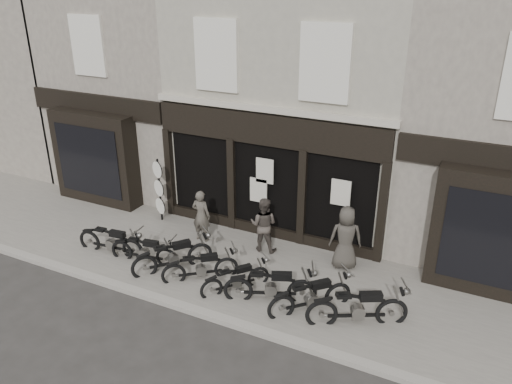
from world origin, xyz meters
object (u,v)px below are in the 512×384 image
at_px(motorcycle_2, 174,258).
at_px(motorcycle_3, 201,269).
at_px(motorcycle_1, 145,253).
at_px(man_centre, 264,225).
at_px(motorcycle_5, 271,289).
at_px(motorcycle_7, 358,311).
at_px(man_right, 346,238).
at_px(motorcycle_0, 112,244).
at_px(motorcycle_6, 311,299).
at_px(advert_sign_post, 159,193).
at_px(motorcycle_4, 236,281).
at_px(man_left, 201,216).

relative_size(motorcycle_2, motorcycle_3, 1.12).
bearing_deg(motorcycle_2, motorcycle_3, -55.75).
distance_m(motorcycle_1, man_centre, 3.41).
xyz_separation_m(motorcycle_1, motorcycle_5, (3.91, -0.10, 0.05)).
distance_m(motorcycle_7, man_right, 2.49).
bearing_deg(motorcycle_3, man_centre, 28.67).
bearing_deg(motorcycle_1, motorcycle_0, 172.21).
bearing_deg(motorcycle_7, motorcycle_3, 151.59).
height_order(motorcycle_6, man_right, man_right).
bearing_deg(advert_sign_post, motorcycle_7, 5.17).
bearing_deg(man_right, motorcycle_5, 42.26).
bearing_deg(motorcycle_4, man_right, -4.90).
xyz_separation_m(motorcycle_0, motorcycle_6, (6.05, 0.01, 0.00)).
height_order(motorcycle_1, motorcycle_4, motorcycle_1).
xyz_separation_m(motorcycle_2, man_right, (4.11, 2.13, 0.58)).
height_order(motorcycle_3, motorcycle_6, motorcycle_6).
bearing_deg(motorcycle_1, motorcycle_3, -10.50).
xyz_separation_m(motorcycle_5, man_centre, (-1.22, 2.14, 0.50)).
height_order(motorcycle_1, motorcycle_3, motorcycle_3).
xyz_separation_m(motorcycle_2, advert_sign_post, (-2.07, 2.27, 0.65)).
height_order(motorcycle_2, man_centre, man_centre).
relative_size(motorcycle_4, man_left, 0.99).
relative_size(motorcycle_3, man_centre, 1.04).
bearing_deg(motorcycle_0, advert_sign_post, 84.31).
distance_m(motorcycle_4, motorcycle_5, 0.99).
bearing_deg(advert_sign_post, motorcycle_0, -66.98).
xyz_separation_m(man_centre, man_right, (2.37, 0.13, 0.08)).
xyz_separation_m(motorcycle_1, man_right, (5.05, 2.17, 0.63)).
bearing_deg(motorcycle_6, man_right, 40.33).
distance_m(motorcycle_2, man_right, 4.67).
distance_m(motorcycle_2, man_left, 1.81).
bearing_deg(man_left, man_right, -177.13).
relative_size(motorcycle_5, motorcycle_6, 1.24).
xyz_separation_m(man_left, man_centre, (1.92, 0.27, 0.01)).
distance_m(motorcycle_1, man_right, 5.53).
distance_m(motorcycle_4, man_right, 3.16).
bearing_deg(motorcycle_7, motorcycle_4, 152.28).
distance_m(motorcycle_0, man_left, 2.67).
relative_size(motorcycle_7, man_left, 1.35).
distance_m(motorcycle_6, man_right, 2.28).
relative_size(motorcycle_3, motorcycle_7, 0.79).
bearing_deg(motorcycle_3, man_right, -5.05).
bearing_deg(motorcycle_3, motorcycle_6, -39.56).
relative_size(motorcycle_2, motorcycle_4, 1.20).
relative_size(motorcycle_7, man_right, 1.21).
distance_m(man_left, advert_sign_post, 1.98).
relative_size(motorcycle_1, motorcycle_6, 1.17).
xyz_separation_m(motorcycle_2, motorcycle_4, (1.98, -0.11, -0.07)).
bearing_deg(motorcycle_6, motorcycle_0, 134.03).
bearing_deg(motorcycle_1, motorcycle_5, -10.95).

